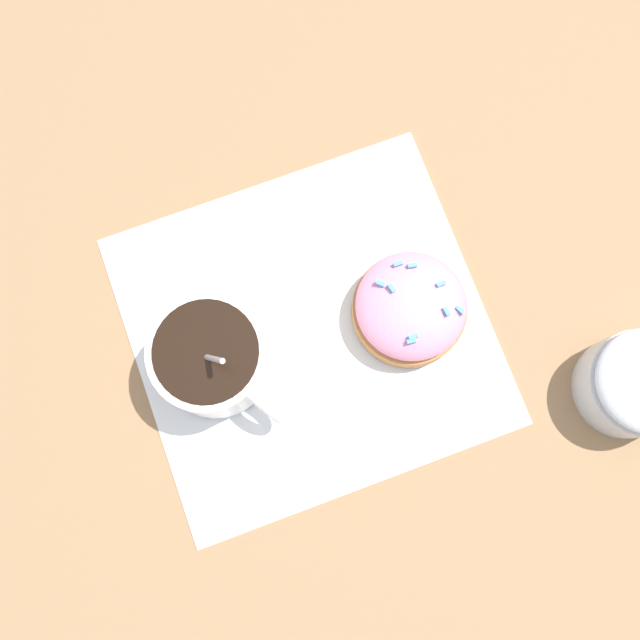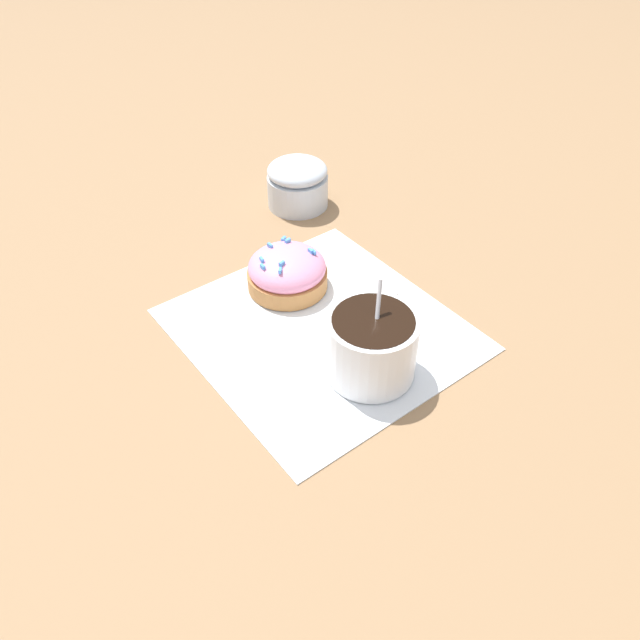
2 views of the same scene
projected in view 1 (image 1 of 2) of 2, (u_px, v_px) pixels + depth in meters
The scene contains 5 objects.
ground_plane at pixel (310, 330), 0.60m from camera, with size 3.00×3.00×0.00m, color #93704C.
paper_napkin at pixel (310, 330), 0.60m from camera, with size 0.28×0.26×0.00m.
coffee_cup at pixel (215, 364), 0.56m from camera, with size 0.09×0.10×0.10m.
frosted_pastry at pixel (410, 307), 0.58m from camera, with size 0.09×0.09×0.05m.
sugar_bowl at pixel (639, 383), 0.56m from camera, with size 0.08×0.08×0.06m.
Camera 1 is at (0.03, 0.10, 0.59)m, focal length 42.00 mm.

